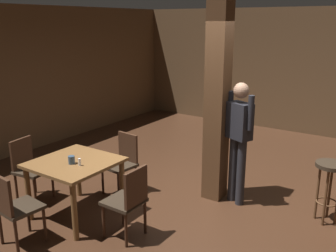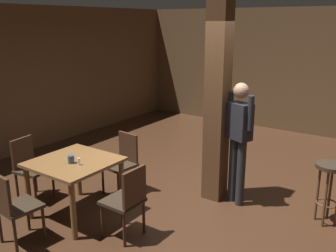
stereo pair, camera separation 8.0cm
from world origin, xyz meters
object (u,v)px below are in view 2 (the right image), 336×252
dining_table (75,169)px  napkin_cup (71,159)px  chair_west (30,165)px  chair_north (123,160)px  chair_south (13,205)px  standing_person (239,135)px  bar_stool_near (330,179)px  salt_shaker (79,162)px  chair_east (127,198)px

dining_table → napkin_cup: (0.04, -0.08, 0.17)m
chair_west → napkin_cup: 1.01m
chair_north → napkin_cup: 1.01m
chair_south → standing_person: (1.63, 2.41, 0.50)m
chair_south → napkin_cup: bearing=84.0°
standing_person → bar_stool_near: size_ratio=2.15×
salt_shaker → standing_person: size_ratio=0.05×
chair_east → chair_north: same height
chair_east → bar_stool_near: chair_east is taller
chair_north → chair_west: 1.33m
dining_table → standing_person: 2.23m
napkin_cup → salt_shaker: napkin_cup is taller
chair_east → dining_table: bearing=178.1°
dining_table → salt_shaker: bearing=-21.9°
dining_table → chair_east: size_ratio=1.11×
salt_shaker → chair_north: bearing=97.5°
chair_south → dining_table: bearing=87.3°
chair_south → chair_west: (-0.87, 0.84, 0.00)m
chair_north → napkin_cup: (-0.01, -0.96, 0.31)m
chair_west → chair_south: bearing=-43.9°
chair_east → chair_west: bearing=-179.7°
chair_east → chair_west: size_ratio=1.00×
napkin_cup → dining_table: bearing=117.4°
dining_table → bar_stool_near: 3.24m
chair_north → salt_shaker: 1.00m
dining_table → chair_south: (-0.04, -0.88, -0.14)m
chair_south → chair_west: size_ratio=1.00×
chair_east → salt_shaker: (-0.74, -0.04, 0.31)m
dining_table → napkin_cup: bearing=-62.6°
napkin_cup → chair_north: bearing=89.6°
napkin_cup → standing_person: bearing=46.1°
dining_table → salt_shaker: 0.25m
chair_east → salt_shaker: bearing=-177.0°
chair_north → chair_south: 1.76m
chair_south → standing_person: bearing=55.9°
chair_north → bar_stool_near: 2.84m
chair_east → standing_person: standing_person is taller
chair_south → chair_north: bearing=87.1°
napkin_cup → chair_east: bearing=3.3°
chair_east → napkin_cup: bearing=-176.7°
dining_table → bar_stool_near: (2.77, 1.67, -0.04)m
salt_shaker → standing_person: standing_person is taller
dining_table → chair_east: (0.92, -0.03, -0.14)m
chair_west → bar_stool_near: bearing=24.9°
chair_north → bar_stool_near: bearing=16.3°
chair_south → bar_stool_near: chair_south is taller
standing_person → chair_south: bearing=-124.1°
chair_west → napkin_cup: chair_west is taller
chair_north → napkin_cup: chair_north is taller
dining_table → chair_north: (0.05, 0.88, -0.14)m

